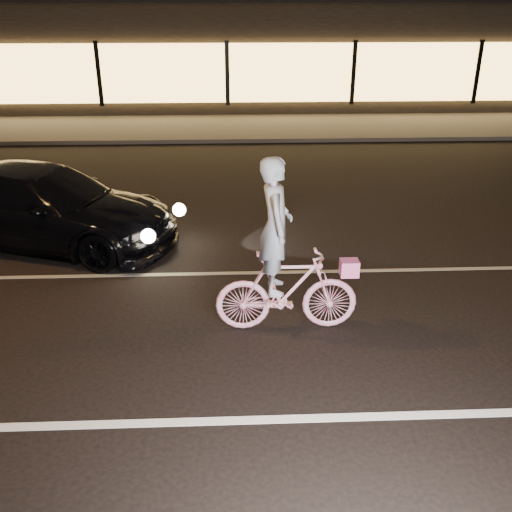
{
  "coord_description": "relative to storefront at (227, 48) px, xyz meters",
  "views": [
    {
      "loc": [
        0.11,
        -6.2,
        4.02
      ],
      "look_at": [
        0.4,
        0.6,
        0.93
      ],
      "focal_mm": 40.0,
      "sensor_mm": 36.0,
      "label": 1
    }
  ],
  "objects": [
    {
      "name": "lane_stripe_near",
      "position": [
        0.0,
        -20.47,
        -2.14
      ],
      "size": [
        60.0,
        0.12,
        0.01
      ],
      "primitive_type": "cube",
      "color": "silver",
      "rests_on": "ground"
    },
    {
      "name": "sedan",
      "position": [
        -3.19,
        -15.58,
        -1.46
      ],
      "size": [
        5.12,
        3.3,
        1.38
      ],
      "rotation": [
        0.0,
        0.0,
        1.26
      ],
      "color": "black",
      "rests_on": "ground"
    },
    {
      "name": "sidewalk",
      "position": [
        0.0,
        -5.97,
        -2.09
      ],
      "size": [
        30.0,
        4.0,
        0.12
      ],
      "primitive_type": "cube",
      "color": "#383533",
      "rests_on": "ground"
    },
    {
      "name": "storefront",
      "position": [
        0.0,
        0.0,
        0.0
      ],
      "size": [
        25.4,
        8.42,
        4.2
      ],
      "color": "black",
      "rests_on": "ground"
    },
    {
      "name": "cyclist",
      "position": [
        0.74,
        -18.65,
        -1.32
      ],
      "size": [
        1.86,
        0.64,
        2.34
      ],
      "rotation": [
        0.0,
        0.0,
        1.57
      ],
      "color": "#EF3C76",
      "rests_on": "ground"
    },
    {
      "name": "lane_stripe_far",
      "position": [
        0.0,
        -16.97,
        -2.14
      ],
      "size": [
        60.0,
        0.1,
        0.01
      ],
      "primitive_type": "cube",
      "color": "gray",
      "rests_on": "ground"
    },
    {
      "name": "ground",
      "position": [
        0.0,
        -18.97,
        -2.15
      ],
      "size": [
        90.0,
        90.0,
        0.0
      ],
      "primitive_type": "plane",
      "color": "black",
      "rests_on": "ground"
    }
  ]
}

